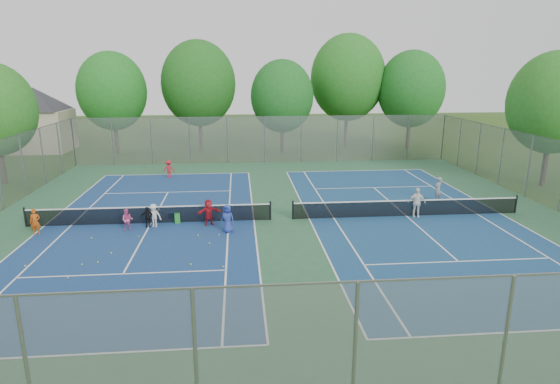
# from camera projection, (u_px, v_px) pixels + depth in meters

# --- Properties ---
(ground) EXTENTS (120.00, 120.00, 0.00)m
(ground) POSITION_uv_depth(u_px,v_px,m) (282.00, 220.00, 25.53)
(ground) COLOR #2D4D18
(ground) RESTS_ON ground
(court_pad) EXTENTS (32.00, 32.00, 0.01)m
(court_pad) POSITION_uv_depth(u_px,v_px,m) (282.00, 220.00, 25.53)
(court_pad) COLOR #2B5B3A
(court_pad) RESTS_ON ground
(court_left) EXTENTS (10.97, 23.77, 0.01)m
(court_left) POSITION_uv_depth(u_px,v_px,m) (151.00, 223.00, 24.92)
(court_left) COLOR navy
(court_left) RESTS_ON court_pad
(court_right) EXTENTS (10.97, 23.77, 0.01)m
(court_right) POSITION_uv_depth(u_px,v_px,m) (406.00, 216.00, 26.13)
(court_right) COLOR navy
(court_right) RESTS_ON court_pad
(net_left) EXTENTS (12.87, 0.10, 0.91)m
(net_left) POSITION_uv_depth(u_px,v_px,m) (151.00, 215.00, 24.81)
(net_left) COLOR black
(net_left) RESTS_ON ground
(net_right) EXTENTS (12.87, 0.10, 0.91)m
(net_right) POSITION_uv_depth(u_px,v_px,m) (407.00, 208.00, 26.02)
(net_right) COLOR black
(net_right) RESTS_ON ground
(fence_north) EXTENTS (32.00, 0.10, 4.00)m
(fence_north) POSITION_uv_depth(u_px,v_px,m) (265.00, 140.00, 40.42)
(fence_north) COLOR gray
(fence_north) RESTS_ON ground
(fence_south) EXTENTS (32.00, 0.10, 4.00)m
(fence_south) POSITION_uv_depth(u_px,v_px,m) (354.00, 371.00, 9.62)
(fence_south) COLOR gray
(fence_south) RESTS_ON ground
(house) EXTENTS (11.03, 11.03, 7.30)m
(house) POSITION_uv_depth(u_px,v_px,m) (35.00, 108.00, 45.65)
(house) COLOR #B7A88C
(house) RESTS_ON ground
(tree_nw) EXTENTS (6.40, 6.40, 9.58)m
(tree_nw) POSITION_uv_depth(u_px,v_px,m) (112.00, 91.00, 43.98)
(tree_nw) COLOR #443326
(tree_nw) RESTS_ON ground
(tree_nl) EXTENTS (7.20, 7.20, 10.69)m
(tree_nl) POSITION_uv_depth(u_px,v_px,m) (198.00, 84.00, 45.47)
(tree_nl) COLOR #443326
(tree_nl) RESTS_ON ground
(tree_nc) EXTENTS (6.00, 6.00, 8.85)m
(tree_nc) POSITION_uv_depth(u_px,v_px,m) (282.00, 96.00, 44.53)
(tree_nc) COLOR #443326
(tree_nc) RESTS_ON ground
(tree_nr) EXTENTS (7.60, 7.60, 11.42)m
(tree_nr) POSITION_uv_depth(u_px,v_px,m) (348.00, 78.00, 47.60)
(tree_nr) COLOR #443326
(tree_nr) RESTS_ON ground
(tree_ne) EXTENTS (6.60, 6.60, 9.77)m
(tree_ne) POSITION_uv_depth(u_px,v_px,m) (411.00, 89.00, 46.47)
(tree_ne) COLOR #443326
(tree_ne) RESTS_ON ground
(tree_side_e) EXTENTS (6.00, 6.00, 9.20)m
(tree_side_e) POSITION_uv_depth(u_px,v_px,m) (554.00, 103.00, 31.47)
(tree_side_e) COLOR #443326
(tree_side_e) RESTS_ON ground
(ball_crate) EXTENTS (0.39, 0.39, 0.32)m
(ball_crate) POSITION_uv_depth(u_px,v_px,m) (172.00, 215.00, 25.85)
(ball_crate) COLOR #1753B3
(ball_crate) RESTS_ON ground
(ball_hopper) EXTENTS (0.32, 0.32, 0.55)m
(ball_hopper) POSITION_uv_depth(u_px,v_px,m) (177.00, 218.00, 24.88)
(ball_hopper) COLOR green
(ball_hopper) RESTS_ON ground
(student_a) EXTENTS (0.53, 0.40, 1.33)m
(student_a) POSITION_uv_depth(u_px,v_px,m) (35.00, 222.00, 23.08)
(student_a) COLOR #BE4C11
(student_a) RESTS_ON ground
(student_b) EXTENTS (0.56, 0.44, 1.14)m
(student_b) POSITION_uv_depth(u_px,v_px,m) (127.00, 220.00, 23.67)
(student_b) COLOR #D7538E
(student_b) RESTS_ON ground
(student_c) EXTENTS (0.88, 0.63, 1.24)m
(student_c) POSITION_uv_depth(u_px,v_px,m) (154.00, 216.00, 24.21)
(student_c) COLOR silver
(student_c) RESTS_ON ground
(student_d) EXTENTS (0.65, 0.27, 1.10)m
(student_d) POSITION_uv_depth(u_px,v_px,m) (147.00, 217.00, 24.20)
(student_d) COLOR black
(student_d) RESTS_ON ground
(student_e) EXTENTS (0.83, 0.70, 1.45)m
(student_e) POSITION_uv_depth(u_px,v_px,m) (227.00, 219.00, 23.36)
(student_e) COLOR #293E97
(student_e) RESTS_ON ground
(student_f) EXTENTS (1.37, 0.82, 1.41)m
(student_f) POSITION_uv_depth(u_px,v_px,m) (209.00, 213.00, 24.44)
(student_f) COLOR #B21922
(student_f) RESTS_ON ground
(child_far_baseline) EXTENTS (0.86, 0.50, 1.33)m
(child_far_baseline) POSITION_uv_depth(u_px,v_px,m) (169.00, 169.00, 35.13)
(child_far_baseline) COLOR red
(child_far_baseline) RESTS_ON ground
(instructor) EXTENTS (0.68, 0.63, 1.56)m
(instructor) POSITION_uv_depth(u_px,v_px,m) (438.00, 189.00, 28.77)
(instructor) COLOR gray
(instructor) RESTS_ON ground
(teen_court_b) EXTENTS (1.03, 0.58, 1.66)m
(teen_court_b) POSITION_uv_depth(u_px,v_px,m) (416.00, 202.00, 25.81)
(teen_court_b) COLOR white
(teen_court_b) RESTS_ON ground
(tennis_ball_0) EXTENTS (0.07, 0.07, 0.07)m
(tennis_ball_0) POSITION_uv_depth(u_px,v_px,m) (191.00, 265.00, 19.62)
(tennis_ball_0) COLOR yellow
(tennis_ball_0) RESTS_ON ground
(tennis_ball_1) EXTENTS (0.07, 0.07, 0.07)m
(tennis_ball_1) POSITION_uv_depth(u_px,v_px,m) (98.00, 263.00, 19.82)
(tennis_ball_1) COLOR gold
(tennis_ball_1) RESTS_ON ground
(tennis_ball_2) EXTENTS (0.07, 0.07, 0.07)m
(tennis_ball_2) POSITION_uv_depth(u_px,v_px,m) (68.00, 278.00, 18.38)
(tennis_ball_2) COLOR #C4D832
(tennis_ball_2) RESTS_ON ground
(tennis_ball_3) EXTENTS (0.07, 0.07, 0.07)m
(tennis_ball_3) POSITION_uv_depth(u_px,v_px,m) (198.00, 236.00, 23.01)
(tennis_ball_3) COLOR #CAE836
(tennis_ball_3) RESTS_ON ground
(tennis_ball_4) EXTENTS (0.07, 0.07, 0.07)m
(tennis_ball_4) POSITION_uv_depth(u_px,v_px,m) (25.00, 266.00, 19.45)
(tennis_ball_4) COLOR #C4EF37
(tennis_ball_4) RESTS_ON ground
(tennis_ball_5) EXTENTS (0.07, 0.07, 0.07)m
(tennis_ball_5) POSITION_uv_depth(u_px,v_px,m) (219.00, 235.00, 23.07)
(tennis_ball_5) COLOR gold
(tennis_ball_5) RESTS_ON ground
(tennis_ball_6) EXTENTS (0.07, 0.07, 0.07)m
(tennis_ball_6) POSITION_uv_depth(u_px,v_px,m) (92.00, 238.00, 22.62)
(tennis_ball_6) COLOR #BCD832
(tennis_ball_6) RESTS_ON ground
(tennis_ball_7) EXTENTS (0.07, 0.07, 0.07)m
(tennis_ball_7) POSITION_uv_depth(u_px,v_px,m) (111.00, 253.00, 20.82)
(tennis_ball_7) COLOR #C0EB36
(tennis_ball_7) RESTS_ON ground
(tennis_ball_8) EXTENTS (0.07, 0.07, 0.07)m
(tennis_ball_8) POSITION_uv_depth(u_px,v_px,m) (223.00, 267.00, 19.38)
(tennis_ball_8) COLOR #C2DD33
(tennis_ball_8) RESTS_ON ground
(tennis_ball_9) EXTENTS (0.07, 0.07, 0.07)m
(tennis_ball_9) POSITION_uv_depth(u_px,v_px,m) (82.00, 265.00, 19.60)
(tennis_ball_9) COLOR #B9DB33
(tennis_ball_9) RESTS_ON ground
(tennis_ball_10) EXTENTS (0.07, 0.07, 0.07)m
(tennis_ball_10) POSITION_uv_depth(u_px,v_px,m) (209.00, 243.00, 21.98)
(tennis_ball_10) COLOR #CFD531
(tennis_ball_10) RESTS_ON ground
(tennis_ball_11) EXTENTS (0.07, 0.07, 0.07)m
(tennis_ball_11) POSITION_uv_depth(u_px,v_px,m) (139.00, 237.00, 22.84)
(tennis_ball_11) COLOR #A7CA2F
(tennis_ball_11) RESTS_ON ground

